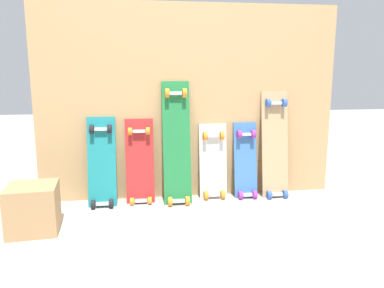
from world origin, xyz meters
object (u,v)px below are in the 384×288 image
at_px(skateboard_red, 140,166).
at_px(skateboard_teal, 102,166).
at_px(skateboard_white, 213,165).
at_px(wooden_crate, 33,208).
at_px(skateboard_blue, 246,164).
at_px(skateboard_natural, 275,149).
at_px(skateboard_green, 177,147).

bearing_deg(skateboard_red, skateboard_teal, -174.91).
height_order(skateboard_white, wooden_crate, skateboard_white).
height_order(skateboard_white, skateboard_blue, skateboard_blue).
distance_m(skateboard_teal, skateboard_natural, 1.29).
relative_size(skateboard_red, skateboard_blue, 1.07).
xyz_separation_m(skateboard_blue, wooden_crate, (-1.43, -0.45, -0.11)).
relative_size(skateboard_green, skateboard_blue, 1.49).
height_order(skateboard_teal, skateboard_white, skateboard_teal).
bearing_deg(skateboard_blue, skateboard_red, -179.86).
bearing_deg(skateboard_teal, skateboard_blue, 1.39).
xyz_separation_m(skateboard_red, skateboard_blue, (0.80, 0.00, -0.02)).
height_order(skateboard_green, skateboard_natural, skateboard_green).
xyz_separation_m(skateboard_red, skateboard_natural, (1.02, -0.00, 0.10)).
bearing_deg(skateboard_natural, skateboard_red, 179.76).
bearing_deg(skateboard_white, skateboard_green, -169.80).
distance_m(skateboard_white, wooden_crate, 1.28).
xyz_separation_m(skateboard_teal, skateboard_natural, (1.29, 0.02, 0.09)).
bearing_deg(skateboard_natural, skateboard_green, -177.97).
xyz_separation_m(skateboard_teal, skateboard_green, (0.54, -0.01, 0.13)).
bearing_deg(wooden_crate, skateboard_white, 21.37).
height_order(skateboard_green, skateboard_blue, skateboard_green).
bearing_deg(wooden_crate, skateboard_red, 34.87).
xyz_separation_m(skateboard_red, skateboard_green, (0.27, -0.03, 0.14)).
xyz_separation_m(skateboard_white, wooden_crate, (-1.19, -0.46, -0.11)).
distance_m(skateboard_green, skateboard_white, 0.32).
bearing_deg(skateboard_red, wooden_crate, -145.13).
relative_size(skateboard_green, skateboard_white, 1.51).
height_order(skateboard_red, skateboard_blue, skateboard_red).
distance_m(skateboard_red, skateboard_green, 0.30).
distance_m(skateboard_blue, wooden_crate, 1.51).
relative_size(skateboard_white, skateboard_blue, 0.99).
height_order(skateboard_teal, skateboard_red, skateboard_teal).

